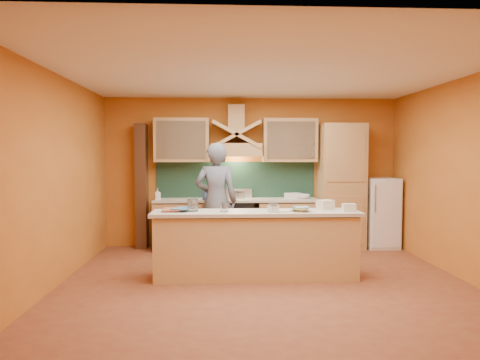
{
  "coord_description": "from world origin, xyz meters",
  "views": [
    {
      "loc": [
        -0.61,
        -5.62,
        1.73
      ],
      "look_at": [
        -0.3,
        0.9,
        1.35
      ],
      "focal_mm": 32.0,
      "sensor_mm": 36.0,
      "label": 1
    }
  ],
  "objects_px": {
    "person": "(216,201)",
    "kitchen_scale": "(273,209)",
    "mixing_bowl": "(301,209)",
    "fridge": "(380,213)",
    "stove": "(236,224)"
  },
  "relations": [
    {
      "from": "person",
      "to": "kitchen_scale",
      "type": "height_order",
      "value": "person"
    },
    {
      "from": "kitchen_scale",
      "to": "mixing_bowl",
      "type": "height_order",
      "value": "kitchen_scale"
    },
    {
      "from": "fridge",
      "to": "mixing_bowl",
      "type": "relative_size",
      "value": 4.79
    },
    {
      "from": "kitchen_scale",
      "to": "fridge",
      "type": "bearing_deg",
      "value": 20.59
    },
    {
      "from": "fridge",
      "to": "mixing_bowl",
      "type": "xyz_separation_m",
      "value": [
        -1.88,
        -1.97,
        0.33
      ]
    },
    {
      "from": "fridge",
      "to": "mixing_bowl",
      "type": "height_order",
      "value": "fridge"
    },
    {
      "from": "fridge",
      "to": "person",
      "type": "height_order",
      "value": "person"
    },
    {
      "from": "person",
      "to": "mixing_bowl",
      "type": "relative_size",
      "value": 7.12
    },
    {
      "from": "stove",
      "to": "person",
      "type": "xyz_separation_m",
      "value": [
        -0.37,
        -0.71,
        0.52
      ]
    },
    {
      "from": "person",
      "to": "kitchen_scale",
      "type": "bearing_deg",
      "value": 124.65
    },
    {
      "from": "stove",
      "to": "kitchen_scale",
      "type": "bearing_deg",
      "value": -78.19
    },
    {
      "from": "stove",
      "to": "kitchen_scale",
      "type": "height_order",
      "value": "kitchen_scale"
    },
    {
      "from": "person",
      "to": "mixing_bowl",
      "type": "distance_m",
      "value": 1.73
    },
    {
      "from": "fridge",
      "to": "kitchen_scale",
      "type": "bearing_deg",
      "value": -138.07
    },
    {
      "from": "fridge",
      "to": "kitchen_scale",
      "type": "relative_size",
      "value": 10.93
    }
  ]
}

